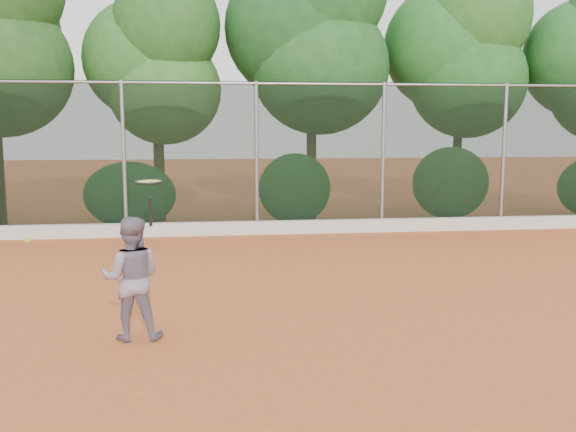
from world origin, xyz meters
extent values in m
plane|color=#BC5B2C|center=(0.00, 0.00, 0.00)|extent=(80.00, 80.00, 0.00)
cube|color=silver|center=(0.00, 6.82, 0.15)|extent=(24.00, 0.20, 0.30)
imported|color=gray|center=(-2.02, -0.32, 0.73)|extent=(0.71, 0.56, 1.47)
cube|color=black|center=(0.00, 7.00, 1.75)|extent=(24.00, 0.01, 3.50)
cylinder|color=gray|center=(0.00, 7.00, 3.45)|extent=(24.00, 0.06, 0.06)
cylinder|color=gray|center=(-3.00, 7.00, 1.75)|extent=(0.09, 0.09, 3.50)
cylinder|color=gray|center=(0.00, 7.00, 1.75)|extent=(0.09, 0.09, 3.50)
cylinder|color=gray|center=(3.00, 7.00, 1.75)|extent=(0.09, 0.09, 3.50)
cylinder|color=gray|center=(6.00, 7.00, 1.75)|extent=(0.09, 0.09, 3.50)
ellipsoid|color=#326426|center=(-6.10, 8.80, 3.90)|extent=(3.50, 2.90, 3.40)
cylinder|color=#492C1C|center=(-2.40, 9.30, 1.20)|extent=(0.28, 0.28, 2.40)
ellipsoid|color=#2D6121|center=(-2.20, 9.20, 3.40)|extent=(2.90, 2.40, 2.80)
ellipsoid|color=#265C1F|center=(-2.70, 9.50, 4.20)|extent=(3.20, 2.70, 3.10)
ellipsoid|color=#1F4E1A|center=(-2.10, 9.00, 5.00)|extent=(2.70, 2.30, 2.90)
cylinder|color=#402618|center=(1.60, 9.00, 1.50)|extent=(0.26, 0.26, 3.00)
ellipsoid|color=#2C6C29|center=(1.80, 8.90, 4.00)|extent=(3.60, 3.00, 3.50)
ellipsoid|color=#245F24|center=(1.30, 9.20, 5.00)|extent=(3.90, 3.20, 3.80)
cylinder|color=#3C2617|center=(5.70, 9.20, 1.35)|extent=(0.24, 0.24, 2.70)
ellipsoid|color=#1D531C|center=(5.90, 9.10, 3.70)|extent=(3.20, 2.70, 3.10)
ellipsoid|color=#1E581F|center=(5.40, 9.40, 4.60)|extent=(3.50, 2.90, 3.40)
ellipsoid|color=#22541C|center=(6.00, 9.00, 5.40)|extent=(3.00, 2.50, 3.10)
ellipsoid|color=#296C2B|center=(-3.00, 7.80, 0.85)|extent=(2.20, 1.16, 1.60)
ellipsoid|color=#2C732C|center=(1.00, 7.80, 0.95)|extent=(1.80, 1.04, 1.76)
ellipsoid|color=#33722B|center=(5.00, 7.80, 1.05)|extent=(2.00, 1.10, 1.84)
cylinder|color=black|center=(-1.76, -0.44, 1.53)|extent=(0.04, 0.06, 0.34)
torus|color=black|center=(-1.76, -0.50, 1.88)|extent=(0.36, 0.36, 0.05)
cylinder|color=#C5D73F|center=(-1.76, -0.50, 1.88)|extent=(0.31, 0.31, 0.02)
sphere|color=#A8C82D|center=(-3.10, -0.55, 1.25)|extent=(0.07, 0.07, 0.07)
camera|label=1|loc=(-1.08, -7.84, 2.52)|focal=40.00mm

